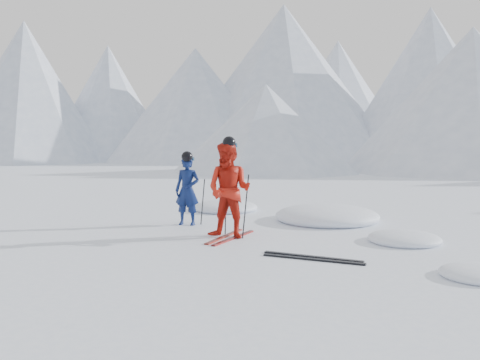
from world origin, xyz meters
The scene contains 12 objects.
ground centered at (0.00, 0.00, 0.00)m, with size 160.00×160.00×0.00m, color white.
skier_blue centered at (-3.44, 0.35, 0.80)m, with size 0.58×0.38×1.59m, color #0C1A4C.
skier_red centered at (-1.67, -0.26, 0.96)m, with size 0.93×0.73×1.92m, color red.
pole_blue_left centered at (-3.74, 0.50, 0.53)m, with size 0.02×0.02×1.06m, color black.
pole_blue_right centered at (-3.19, 0.60, 0.53)m, with size 0.02×0.02×1.06m, color black.
pole_red_left centered at (-1.97, -0.01, 0.64)m, with size 0.02×0.02×1.28m, color black.
pole_red_right centered at (-1.37, -0.11, 0.64)m, with size 0.02×0.02×1.28m, color black.
ski_worn_left centered at (-1.79, -0.26, 0.01)m, with size 0.09×1.70×0.03m, color black.
ski_worn_right centered at (-1.55, -0.26, 0.01)m, with size 0.09×1.70×0.03m, color black.
ski_loose_a centered at (0.53, -0.73, 0.01)m, with size 0.09×1.70×0.03m, color black.
ski_loose_b centered at (0.63, -0.88, 0.01)m, with size 0.09×1.70×0.03m, color black.
snow_lumps centered at (-1.45, 2.53, 0.00)m, with size 8.76×4.96×0.55m.
Camera 1 is at (4.79, -7.94, 1.93)m, focal length 38.00 mm.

